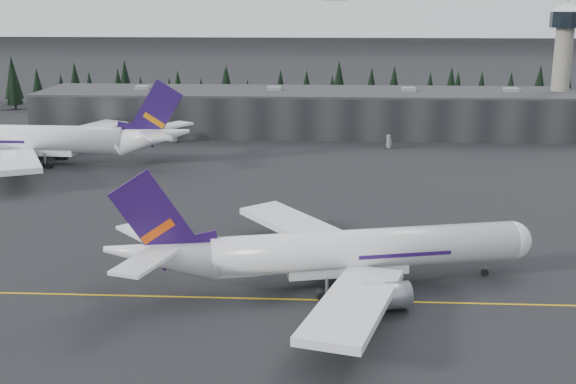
# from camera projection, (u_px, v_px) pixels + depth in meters

# --- Properties ---
(ground) EXTENTS (1400.00, 1400.00, 0.00)m
(ground) POSITION_uv_depth(u_px,v_px,m) (280.00, 293.00, 98.35)
(ground) COLOR black
(ground) RESTS_ON ground
(taxiline) EXTENTS (400.00, 0.40, 0.02)m
(taxiline) POSITION_uv_depth(u_px,v_px,m) (279.00, 299.00, 96.42)
(taxiline) COLOR gold
(taxiline) RESTS_ON ground
(terminal) EXTENTS (160.00, 30.00, 12.60)m
(terminal) POSITION_uv_depth(u_px,v_px,m) (307.00, 111.00, 217.34)
(terminal) COLOR black
(terminal) RESTS_ON ground
(control_tower) EXTENTS (10.00, 10.00, 37.70)m
(control_tower) POSITION_uv_depth(u_px,v_px,m) (563.00, 54.00, 211.79)
(control_tower) COLOR gray
(control_tower) RESTS_ON ground
(treeline) EXTENTS (360.00, 20.00, 15.00)m
(treeline) POSITION_uv_depth(u_px,v_px,m) (311.00, 92.00, 252.73)
(treeline) COLOR black
(treeline) RESTS_ON ground
(mountain_ridge) EXTENTS (4400.00, 900.00, 420.00)m
(mountain_ridge) POSITION_uv_depth(u_px,v_px,m) (325.00, 27.00, 1063.20)
(mountain_ridge) COLOR white
(mountain_ridge) RESTS_ON ground
(jet_main) EXTENTS (59.67, 54.47, 17.81)m
(jet_main) POSITION_uv_depth(u_px,v_px,m) (329.00, 252.00, 99.54)
(jet_main) COLOR white
(jet_main) RESTS_ON ground
(jet_parked) EXTENTS (71.01, 65.50, 20.87)m
(jet_parked) POSITION_uv_depth(u_px,v_px,m) (46.00, 140.00, 175.38)
(jet_parked) COLOR white
(jet_parked) RESTS_ON ground
(gse_vehicle_a) EXTENTS (3.38, 5.79, 1.52)m
(gse_vehicle_a) POSITION_uv_depth(u_px,v_px,m) (173.00, 140.00, 202.57)
(gse_vehicle_a) COLOR #BCBCBE
(gse_vehicle_a) RESTS_ON ground
(gse_vehicle_b) EXTENTS (4.01, 3.31, 1.29)m
(gse_vehicle_b) POSITION_uv_depth(u_px,v_px,m) (389.00, 146.00, 194.43)
(gse_vehicle_b) COLOR #B9B9BB
(gse_vehicle_b) RESTS_ON ground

